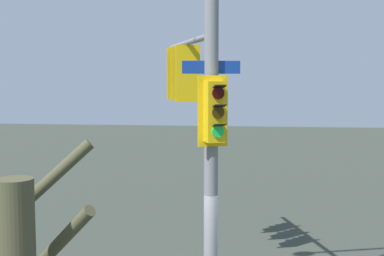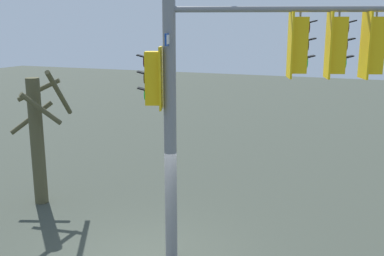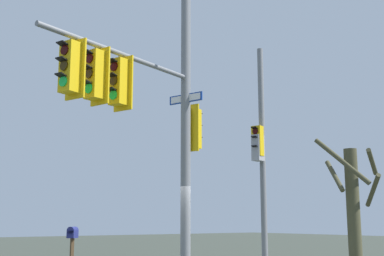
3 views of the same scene
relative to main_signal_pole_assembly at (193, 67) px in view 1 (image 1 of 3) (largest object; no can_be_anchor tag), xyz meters
name	(u,v)px [view 1 (image 1 of 3)]	position (x,y,z in m)	size (l,w,h in m)	color
main_signal_pole_assembly	(193,67)	(0.00, 0.00, 0.00)	(5.95, 3.91, 9.44)	slate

